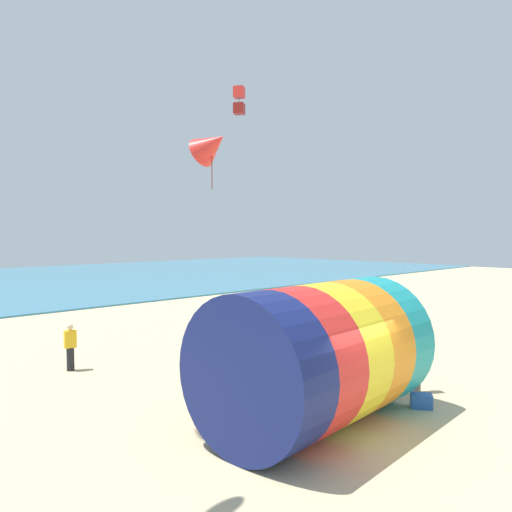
{
  "coord_description": "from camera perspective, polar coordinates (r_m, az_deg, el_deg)",
  "views": [
    {
      "loc": [
        -8.71,
        -6.15,
        4.4
      ],
      "look_at": [
        0.23,
        2.88,
        3.85
      ],
      "focal_mm": 35.0,
      "sensor_mm": 36.0,
      "label": 1
    }
  ],
  "objects": [
    {
      "name": "bystander_near_water",
      "position": [
        17.4,
        -20.46,
        -9.72
      ],
      "size": [
        0.39,
        0.28,
        1.53
      ],
      "color": "black",
      "rests_on": "ground"
    },
    {
      "name": "kite_handler",
      "position": [
        14.82,
        17.88,
        -11.45
      ],
      "size": [
        0.42,
        0.36,
        1.69
      ],
      "color": "#726651",
      "rests_on": "ground"
    },
    {
      "name": "beach_flag",
      "position": [
        17.19,
        11.92,
        -5.61
      ],
      "size": [
        0.47,
        0.36,
        2.26
      ],
      "color": "silver",
      "rests_on": "ground"
    },
    {
      "name": "kite_red_box",
      "position": [
        27.14,
        -1.94,
        17.34
      ],
      "size": [
        0.72,
        0.72,
        1.5
      ],
      "color": "red"
    },
    {
      "name": "giant_inflatable_tube",
      "position": [
        11.72,
        7.11,
        -11.16
      ],
      "size": [
        5.61,
        3.57,
        3.27
      ],
      "color": "navy",
      "rests_on": "ground"
    },
    {
      "name": "ground_plane",
      "position": [
        11.53,
        9.89,
        -19.97
      ],
      "size": [
        120.0,
        120.0,
        0.0
      ],
      "primitive_type": "plane",
      "color": "#CCBA8C"
    },
    {
      "name": "bystander_mid_beach",
      "position": [
        26.31,
        5.8,
        -5.41
      ],
      "size": [
        0.37,
        0.24,
        1.57
      ],
      "color": "black",
      "rests_on": "ground"
    },
    {
      "name": "cooler_box",
      "position": [
        13.8,
        18.38,
        -15.44
      ],
      "size": [
        0.59,
        0.63,
        0.36
      ],
      "primitive_type": "cube",
      "rotation": [
        0.0,
        0.0,
        2.17
      ],
      "color": "#2659B2",
      "rests_on": "ground"
    },
    {
      "name": "kite_red_delta",
      "position": [
        17.87,
        -5.07,
        12.54
      ],
      "size": [
        1.37,
        1.67,
        2.27
      ],
      "color": "red"
    }
  ]
}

